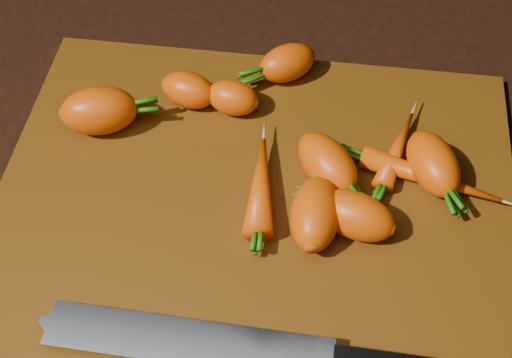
# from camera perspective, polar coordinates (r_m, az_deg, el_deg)

# --- Properties ---
(ground) EXTENTS (2.00, 2.00, 0.01)m
(ground) POSITION_cam_1_polar(r_m,az_deg,el_deg) (0.70, -0.11, -2.39)
(ground) COLOR black
(cutting_board) EXTENTS (0.50, 0.40, 0.01)m
(cutting_board) POSITION_cam_1_polar(r_m,az_deg,el_deg) (0.69, -0.11, -1.87)
(cutting_board) COLOR #5A320B
(cutting_board) RESTS_ON ground
(carrot_0) EXTENTS (0.09, 0.07, 0.05)m
(carrot_0) POSITION_cam_1_polar(r_m,az_deg,el_deg) (0.74, -12.44, 5.37)
(carrot_0) COLOR #E34E08
(carrot_0) RESTS_ON cutting_board
(carrot_1) EXTENTS (0.06, 0.05, 0.04)m
(carrot_1) POSITION_cam_1_polar(r_m,az_deg,el_deg) (0.75, -1.89, 6.52)
(carrot_1) COLOR #E34E08
(carrot_1) RESTS_ON cutting_board
(carrot_2) EXTENTS (0.08, 0.09, 0.04)m
(carrot_2) POSITION_cam_1_polar(r_m,az_deg,el_deg) (0.69, 5.71, 1.26)
(carrot_2) COLOR #E34E08
(carrot_2) RESTS_ON cutting_board
(carrot_3) EXTENTS (0.05, 0.08, 0.05)m
(carrot_3) POSITION_cam_1_polar(r_m,az_deg,el_deg) (0.65, 4.75, -2.79)
(carrot_3) COLOR #E34E08
(carrot_3) RESTS_ON cutting_board
(carrot_4) EXTENTS (0.08, 0.07, 0.04)m
(carrot_4) POSITION_cam_1_polar(r_m,az_deg,el_deg) (0.78, 2.51, 9.26)
(carrot_4) COLOR #E34E08
(carrot_4) RESTS_ON cutting_board
(carrot_5) EXTENTS (0.07, 0.05, 0.04)m
(carrot_5) POSITION_cam_1_polar(r_m,az_deg,el_deg) (0.76, -5.43, 7.12)
(carrot_5) COLOR #E34E08
(carrot_5) RESTS_ON cutting_board
(carrot_6) EXTENTS (0.08, 0.06, 0.04)m
(carrot_6) POSITION_cam_1_polar(r_m,az_deg,el_deg) (0.65, 7.99, -2.91)
(carrot_6) COLOR #E34E08
(carrot_6) RESTS_ON cutting_board
(carrot_7) EXTENTS (0.05, 0.10, 0.02)m
(carrot_7) POSITION_cam_1_polar(r_m,az_deg,el_deg) (0.72, 11.25, 2.39)
(carrot_7) COLOR #E34E08
(carrot_7) RESTS_ON cutting_board
(carrot_8) EXTENTS (0.14, 0.06, 0.02)m
(carrot_8) POSITION_cam_1_polar(r_m,az_deg,el_deg) (0.71, 13.79, 0.08)
(carrot_8) COLOR #E34E08
(carrot_8) RESTS_ON cutting_board
(carrot_9) EXTENTS (0.04, 0.11, 0.03)m
(carrot_9) POSITION_cam_1_polar(r_m,az_deg,el_deg) (0.68, 0.38, -0.44)
(carrot_9) COLOR #E34E08
(carrot_9) RESTS_ON cutting_board
(carrot_10) EXTENTS (0.07, 0.09, 0.04)m
(carrot_10) POSITION_cam_1_polar(r_m,az_deg,el_deg) (0.70, 13.97, 1.20)
(carrot_10) COLOR #E34E08
(carrot_10) RESTS_ON cutting_board
(knife) EXTENTS (0.37, 0.05, 0.02)m
(knife) POSITION_cam_1_polar(r_m,az_deg,el_deg) (0.60, -3.99, -13.08)
(knife) COLOR gray
(knife) RESTS_ON cutting_board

